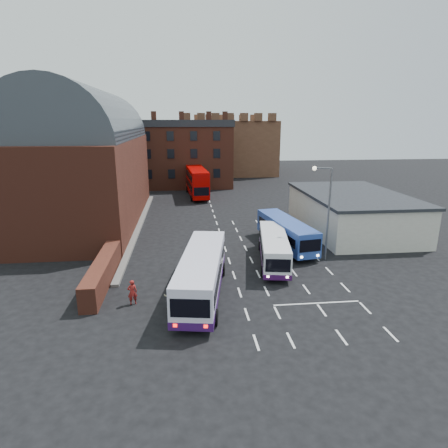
{
  "coord_description": "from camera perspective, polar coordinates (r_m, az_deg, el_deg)",
  "views": [
    {
      "loc": [
        -3.76,
        -25.43,
        12.08
      ],
      "look_at": [
        0.0,
        10.0,
        2.2
      ],
      "focal_mm": 30.0,
      "sensor_mm": 36.0,
      "label": 1
    }
  ],
  "objects": [
    {
      "name": "castle_keep",
      "position": [
        92.15,
        0.03,
        11.71
      ],
      "size": [
        22.0,
        22.0,
        12.0
      ],
      "primitive_type": "cube",
      "color": "brown",
      "rests_on": "ground"
    },
    {
      "name": "pedestrian_red",
      "position": [
        26.41,
        -13.79,
        -10.07
      ],
      "size": [
        0.73,
        0.57,
        1.77
      ],
      "primitive_type": "imported",
      "rotation": [
        0.0,
        0.0,
        3.39
      ],
      "color": "maroon",
      "rests_on": "ground"
    },
    {
      "name": "bus_white_inbound",
      "position": [
        32.81,
        7.59,
        -3.44
      ],
      "size": [
        3.65,
        9.59,
        2.56
      ],
      "rotation": [
        0.0,
        0.0,
        2.98
      ],
      "color": "silver",
      "rests_on": "ground"
    },
    {
      "name": "brick_terrace",
      "position": [
        71.77,
        -7.95,
        10.09
      ],
      "size": [
        22.0,
        10.0,
        11.0
      ],
      "primitive_type": "cube",
      "color": "brown",
      "rests_on": "ground"
    },
    {
      "name": "bus_blue",
      "position": [
        37.21,
        9.41,
        -1.07
      ],
      "size": [
        3.85,
        10.2,
        2.72
      ],
      "rotation": [
        0.0,
        0.0,
        3.3
      ],
      "color": "#2B49A0",
      "rests_on": "ground"
    },
    {
      "name": "pedestrian_beige",
      "position": [
        25.47,
        -8.22,
        -10.79
      ],
      "size": [
        0.87,
        0.7,
        1.74
      ],
      "primitive_type": "imported",
      "rotation": [
        0.0,
        0.0,
        3.09
      ],
      "color": "tan",
      "rests_on": "ground"
    },
    {
      "name": "cream_building",
      "position": [
        44.78,
        18.9,
        1.85
      ],
      "size": [
        10.4,
        16.4,
        4.25
      ],
      "color": "beige",
      "rests_on": "ground"
    },
    {
      "name": "forecourt_wall",
      "position": [
        30.31,
        -18.0,
        -6.95
      ],
      "size": [
        1.2,
        10.0,
        1.8
      ],
      "primitive_type": "cube",
      "color": "#602B1E",
      "rests_on": "ground"
    },
    {
      "name": "bus_red_double",
      "position": [
        61.46,
        -4.12,
        6.43
      ],
      "size": [
        3.53,
        11.6,
        4.58
      ],
      "rotation": [
        0.0,
        0.0,
        3.22
      ],
      "color": "#AA0100",
      "rests_on": "ground"
    },
    {
      "name": "railway_station",
      "position": [
        48.1,
        -20.44,
        9.24
      ],
      "size": [
        12.0,
        28.0,
        16.0
      ],
      "color": "#602B1E",
      "rests_on": "ground"
    },
    {
      "name": "street_lamp",
      "position": [
        33.55,
        15.24,
        2.82
      ],
      "size": [
        1.58,
        0.83,
        8.33
      ],
      "rotation": [
        0.0,
        0.0,
        -0.41
      ],
      "color": "slate",
      "rests_on": "ground"
    },
    {
      "name": "bus_white_outbound",
      "position": [
        26.61,
        -3.42,
        -7.2
      ],
      "size": [
        4.38,
        11.58,
        3.09
      ],
      "rotation": [
        0.0,
        0.0,
        -0.16
      ],
      "color": "silver",
      "rests_on": "ground"
    },
    {
      "name": "ground",
      "position": [
        28.4,
        2.16,
        -9.68
      ],
      "size": [
        180.0,
        180.0,
        0.0
      ],
      "primitive_type": "plane",
      "color": "black"
    }
  ]
}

